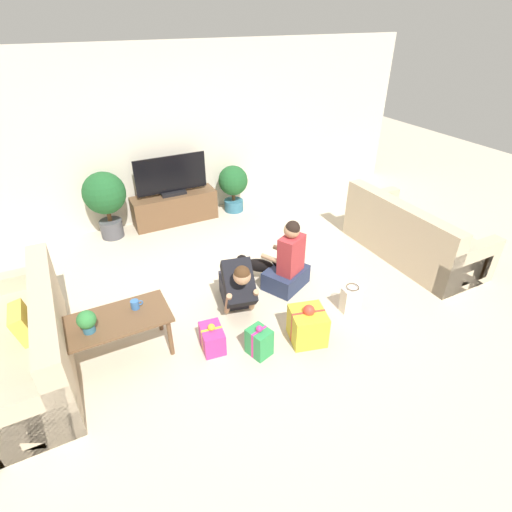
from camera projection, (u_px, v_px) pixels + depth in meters
The scene contains 18 objects.
ground_plane at pixel (251, 297), 4.81m from camera, with size 16.00×16.00×0.00m, color beige.
wall_back at pixel (173, 136), 6.11m from camera, with size 8.40×0.06×2.60m.
sofa_left at pixel (21, 349), 3.68m from camera, with size 0.90×1.91×0.84m.
sofa_right at pixel (411, 237), 5.48m from camera, with size 0.90×1.91×0.84m.
coffee_table at pixel (115, 324), 3.78m from camera, with size 1.04×0.53×0.48m.
tv_console at pixel (175, 208), 6.40m from camera, with size 1.32×0.39×0.48m.
tv at pixel (171, 178), 6.13m from camera, with size 1.11×0.20×0.61m.
potted_plant_back_left at pixel (105, 197), 5.75m from camera, with size 0.61×0.61×1.01m.
potted_plant_back_right at pixel (233, 184), 6.63m from camera, with size 0.49×0.49×0.78m.
person_kneeling at pixel (237, 286), 4.46m from camera, with size 0.48×0.81×0.77m.
person_sitting at pixel (288, 264), 4.83m from camera, with size 0.64×0.61×0.92m.
dog at pixel (255, 265), 5.02m from camera, with size 0.45×0.39×0.33m.
gift_box_a at pixel (212, 338), 4.04m from camera, with size 0.25×0.34×0.31m.
gift_box_b at pixel (308, 325), 4.12m from camera, with size 0.43×0.44×0.44m.
gift_box_c at pixel (259, 342), 3.96m from camera, with size 0.25×0.27×0.36m.
gift_bag_a at pixel (351, 299), 4.53m from camera, with size 0.23×0.15×0.33m.
mug at pixel (135, 304), 3.87m from camera, with size 0.12×0.08×0.09m.
tabletop_plant at pixel (87, 321), 3.55m from camera, with size 0.17×0.17×0.22m.
Camera 1 is at (-1.69, -3.42, 2.97)m, focal length 28.00 mm.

